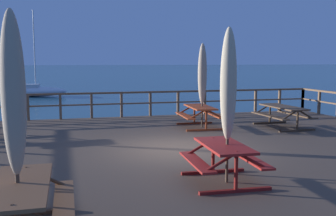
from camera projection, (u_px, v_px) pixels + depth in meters
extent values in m
plane|color=#2D5B6B|center=(177.00, 177.00, 10.96)|extent=(600.00, 600.00, 0.00)
cube|color=brown|center=(177.00, 162.00, 10.91)|extent=(16.66, 12.97, 0.83)
cube|color=brown|center=(136.00, 92.00, 16.82)|extent=(16.36, 0.09, 0.08)
cube|color=brown|center=(136.00, 103.00, 16.87)|extent=(16.36, 0.07, 0.06)
cube|color=brown|center=(28.00, 108.00, 15.76)|extent=(0.10, 0.10, 1.05)
cube|color=brown|center=(60.00, 107.00, 16.08)|extent=(0.10, 0.10, 1.05)
cube|color=brown|center=(92.00, 106.00, 16.40)|extent=(0.10, 0.10, 1.05)
cube|color=brown|center=(122.00, 105.00, 16.72)|extent=(0.10, 0.10, 1.05)
cube|color=brown|center=(150.00, 104.00, 17.04)|extent=(0.10, 0.10, 1.05)
cube|color=brown|center=(178.00, 103.00, 17.36)|extent=(0.10, 0.10, 1.05)
cube|color=brown|center=(205.00, 103.00, 17.68)|extent=(0.10, 0.10, 1.05)
cube|color=brown|center=(231.00, 102.00, 18.00)|extent=(0.10, 0.10, 1.05)
cube|color=brown|center=(255.00, 101.00, 18.33)|extent=(0.10, 0.10, 1.05)
cube|color=brown|center=(280.00, 100.00, 18.65)|extent=(0.10, 0.10, 1.05)
cube|color=brown|center=(303.00, 100.00, 18.97)|extent=(0.10, 0.10, 1.05)
cube|color=brown|center=(319.00, 102.00, 17.75)|extent=(0.10, 0.10, 1.05)
cube|color=brown|center=(303.00, 100.00, 18.97)|extent=(0.10, 0.10, 1.05)
cube|color=#993819|center=(200.00, 107.00, 14.17)|extent=(0.86, 1.90, 0.05)
cube|color=#993819|center=(215.00, 115.00, 14.32)|extent=(0.38, 1.87, 0.04)
cube|color=#993819|center=(185.00, 116.00, 14.09)|extent=(0.38, 1.87, 0.04)
cube|color=maroon|center=(206.00, 130.00, 13.52)|extent=(1.40, 0.15, 0.06)
cylinder|color=maroon|center=(206.00, 120.00, 13.48)|extent=(0.07, 0.07, 0.74)
cylinder|color=maroon|center=(214.00, 114.00, 13.51)|extent=(0.63, 0.09, 0.37)
cylinder|color=maroon|center=(198.00, 114.00, 13.40)|extent=(0.63, 0.09, 0.37)
cube|color=maroon|center=(194.00, 123.00, 14.98)|extent=(1.40, 0.15, 0.06)
cylinder|color=maroon|center=(194.00, 114.00, 14.94)|extent=(0.07, 0.07, 0.74)
cylinder|color=maroon|center=(202.00, 108.00, 14.97)|extent=(0.63, 0.09, 0.37)
cylinder|color=maroon|center=(187.00, 109.00, 14.86)|extent=(0.63, 0.09, 0.37)
cube|color=maroon|center=(224.00, 145.00, 7.72)|extent=(0.83, 1.68, 0.05)
cube|color=maroon|center=(250.00, 159.00, 7.87)|extent=(0.35, 1.66, 0.04)
cube|color=maroon|center=(197.00, 162.00, 7.64)|extent=(0.35, 1.66, 0.04)
cube|color=maroon|center=(236.00, 191.00, 7.18)|extent=(1.40, 0.14, 0.06)
cylinder|color=maroon|center=(236.00, 173.00, 7.14)|extent=(0.07, 0.07, 0.74)
cylinder|color=maroon|center=(251.00, 160.00, 7.17)|extent=(0.63, 0.08, 0.37)
cylinder|color=maroon|center=(222.00, 162.00, 7.05)|extent=(0.63, 0.08, 0.37)
cube|color=maroon|center=(213.00, 172.00, 8.43)|extent=(1.40, 0.14, 0.06)
cylinder|color=maroon|center=(213.00, 156.00, 8.39)|extent=(0.07, 0.07, 0.74)
cylinder|color=maroon|center=(226.00, 145.00, 8.42)|extent=(0.63, 0.08, 0.37)
cylinder|color=maroon|center=(201.00, 147.00, 8.30)|extent=(0.63, 0.08, 0.37)
cube|color=brown|center=(20.00, 185.00, 5.25)|extent=(0.78, 1.99, 0.05)
cube|color=brown|center=(64.00, 203.00, 5.42)|extent=(0.30, 1.99, 0.04)
cube|color=brown|center=(28.00, 213.00, 6.12)|extent=(1.40, 0.09, 0.06)
cylinder|color=brown|center=(27.00, 192.00, 6.08)|extent=(0.07, 0.07, 0.74)
cylinder|color=brown|center=(45.00, 177.00, 6.12)|extent=(0.63, 0.06, 0.37)
cylinder|color=brown|center=(7.00, 180.00, 5.98)|extent=(0.63, 0.06, 0.37)
cube|color=brown|center=(283.00, 107.00, 14.17)|extent=(0.81, 2.16, 0.05)
cube|color=brown|center=(296.00, 115.00, 14.36)|extent=(0.33, 2.15, 0.04)
cube|color=brown|center=(269.00, 116.00, 14.05)|extent=(0.33, 2.15, 0.04)
cube|color=#432F1F|center=(297.00, 130.00, 13.40)|extent=(1.40, 0.11, 0.06)
cylinder|color=#432F1F|center=(297.00, 121.00, 13.36)|extent=(0.07, 0.07, 0.74)
cylinder|color=#432F1F|center=(305.00, 114.00, 13.41)|extent=(0.63, 0.07, 0.37)
cylinder|color=#432F1F|center=(291.00, 115.00, 13.26)|extent=(0.63, 0.07, 0.37)
cube|color=#432F1F|center=(270.00, 123.00, 15.11)|extent=(1.40, 0.11, 0.06)
cylinder|color=#432F1F|center=(270.00, 114.00, 15.07)|extent=(0.07, 0.07, 0.74)
cylinder|color=#432F1F|center=(276.00, 108.00, 15.12)|extent=(0.63, 0.07, 0.37)
cylinder|color=#432F1F|center=(264.00, 108.00, 14.96)|extent=(0.63, 0.07, 0.37)
cylinder|color=#4C3828|center=(202.00, 88.00, 14.07)|extent=(0.06, 0.06, 2.86)
ellipsoid|color=tan|center=(202.00, 74.00, 14.01)|extent=(0.32, 0.32, 2.18)
cylinder|color=#71614F|center=(202.00, 78.00, 14.03)|extent=(0.21, 0.21, 0.05)
cone|color=#4C3828|center=(203.00, 46.00, 13.89)|extent=(0.10, 0.10, 0.14)
cylinder|color=#4C3828|center=(228.00, 110.00, 7.62)|extent=(0.06, 0.06, 2.88)
ellipsoid|color=#CCB793|center=(228.00, 84.00, 7.56)|extent=(0.32, 0.32, 2.19)
cylinder|color=#7A6E58|center=(228.00, 93.00, 7.58)|extent=(0.21, 0.21, 0.05)
cone|color=#4C3828|center=(229.00, 31.00, 7.44)|extent=(0.10, 0.10, 0.14)
cylinder|color=#4C3828|center=(15.00, 132.00, 5.20)|extent=(0.06, 0.06, 2.91)
ellipsoid|color=tan|center=(13.00, 94.00, 5.14)|extent=(0.32, 0.32, 2.21)
cylinder|color=#685B4C|center=(14.00, 106.00, 5.16)|extent=(0.21, 0.21, 0.05)
cone|color=#4C3828|center=(10.00, 15.00, 5.02)|extent=(0.10, 0.10, 0.14)
ellipsoid|color=silver|center=(33.00, 92.00, 35.55)|extent=(6.14, 2.28, 0.90)
cube|color=silver|center=(29.00, 86.00, 35.45)|extent=(1.90, 1.27, 0.36)
cylinder|color=silver|center=(34.00, 50.00, 35.15)|extent=(0.10, 0.10, 7.00)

